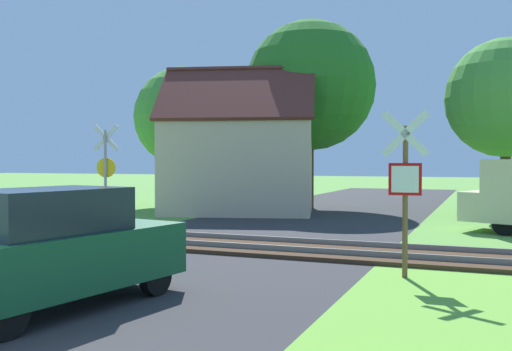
# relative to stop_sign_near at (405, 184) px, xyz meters

# --- Properties ---
(road_asphalt) EXTENTS (8.22, 80.00, 0.01)m
(road_asphalt) POSITION_rel_stop_sign_near_xyz_m (-4.84, -4.37, -1.76)
(road_asphalt) COLOR #2D2D30
(road_asphalt) RESTS_ON ground
(rail_track) EXTENTS (60.00, 2.60, 0.22)m
(rail_track) POSITION_rel_stop_sign_near_xyz_m (-4.84, 2.32, -1.70)
(rail_track) COLOR #422D1E
(rail_track) RESTS_ON ground
(stop_sign_near) EXTENTS (0.88, 0.16, 3.13)m
(stop_sign_near) POSITION_rel_stop_sign_near_xyz_m (0.00, 0.00, 0.00)
(stop_sign_near) COLOR brown
(stop_sign_near) RESTS_ON ground
(crossing_sign_far) EXTENTS (0.86, 0.23, 3.38)m
(crossing_sign_far) POSITION_rel_stop_sign_near_xyz_m (-10.01, 4.36, 0.20)
(crossing_sign_far) COLOR #9E9EA5
(crossing_sign_far) RESTS_ON ground
(house) EXTENTS (7.52, 6.75, 6.23)m
(house) POSITION_rel_stop_sign_near_xyz_m (-8.37, 11.42, 0.38)
(house) COLOR #C6B293
(house) RESTS_ON ground
(tree_left) EXTENTS (4.90, 4.90, 6.83)m
(tree_left) POSITION_rel_stop_sign_near_xyz_m (-12.46, 13.85, 2.61)
(tree_left) COLOR #513823
(tree_left) RESTS_ON ground
(tree_right) EXTENTS (4.58, 4.58, 6.92)m
(tree_right) POSITION_rel_stop_sign_near_xyz_m (2.07, 13.12, 2.86)
(tree_right) COLOR #513823
(tree_right) RESTS_ON ground
(tree_center) EXTENTS (6.02, 6.02, 8.72)m
(tree_center) POSITION_rel_stop_sign_near_xyz_m (-6.23, 14.70, 3.94)
(tree_center) COLOR #513823
(tree_center) RESTS_ON ground
(parked_car) EXTENTS (2.27, 4.21, 1.78)m
(parked_car) POSITION_rel_stop_sign_near_xyz_m (-4.48, -4.22, -0.87)
(parked_car) COLOR #144C2D
(parked_car) RESTS_ON ground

